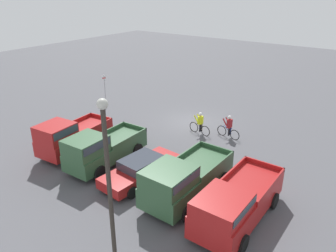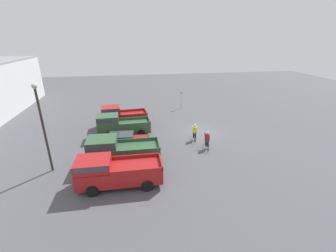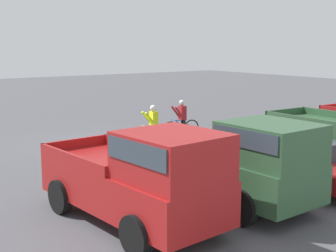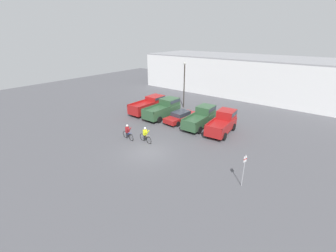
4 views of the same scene
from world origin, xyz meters
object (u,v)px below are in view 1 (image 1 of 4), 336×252
at_px(pickup_truck_0, 235,203).
at_px(cyclist_0, 200,123).
at_px(sedan_0, 141,169).
at_px(lamppost, 108,176).
at_px(pickup_truck_1, 183,179).
at_px(cyclist_1, 229,127).
at_px(pickup_truck_3, 70,136).
at_px(fire_lane_sign, 105,86).
at_px(pickup_truck_2, 101,149).

xyz_separation_m(pickup_truck_0, cyclist_0, (6.10, -7.30, -0.29)).
height_order(sedan_0, lamppost, lamppost).
bearing_deg(pickup_truck_1, cyclist_1, -79.91).
bearing_deg(pickup_truck_3, fire_lane_sign, -56.72).
bearing_deg(cyclist_0, cyclist_1, -162.03).
distance_m(pickup_truck_2, lamppost, 8.03).
bearing_deg(pickup_truck_1, pickup_truck_2, 1.14).
bearing_deg(cyclist_1, pickup_truck_0, 117.84).
bearing_deg(sedan_0, pickup_truck_3, 2.21).
bearing_deg(pickup_truck_0, fire_lane_sign, -26.62).
height_order(sedan_0, fire_lane_sign, fire_lane_sign).
xyz_separation_m(pickup_truck_0, lamppost, (2.59, 4.78, 2.80)).
bearing_deg(pickup_truck_2, sedan_0, -174.72).
bearing_deg(pickup_truck_2, cyclist_1, -118.07).
bearing_deg(pickup_truck_3, lamppost, 150.35).
height_order(cyclist_0, lamppost, lamppost).
bearing_deg(fire_lane_sign, pickup_truck_2, 134.73).
xyz_separation_m(pickup_truck_1, pickup_truck_2, (5.57, 0.11, -0.01)).
height_order(pickup_truck_1, lamppost, lamppost).
relative_size(pickup_truck_3, fire_lane_sign, 2.00).
height_order(pickup_truck_0, sedan_0, pickup_truck_0).
height_order(pickup_truck_0, cyclist_1, pickup_truck_0).
xyz_separation_m(cyclist_1, lamppost, (-1.60, 12.70, 3.08)).
xyz_separation_m(pickup_truck_3, lamppost, (-8.57, 4.88, 2.72)).
xyz_separation_m(cyclist_0, cyclist_1, (-1.92, -0.62, 0.01)).
bearing_deg(pickup_truck_3, cyclist_1, -131.71).
bearing_deg(cyclist_1, pickup_truck_3, 48.29).
bearing_deg(cyclist_1, pickup_truck_2, 61.93).
relative_size(pickup_truck_0, sedan_0, 1.14).
relative_size(pickup_truck_1, lamppost, 0.84).
bearing_deg(cyclist_0, lamppost, 106.23).
distance_m(pickup_truck_0, pickup_truck_2, 8.38).
height_order(pickup_truck_2, cyclist_1, pickup_truck_2).
height_order(cyclist_0, fire_lane_sign, fire_lane_sign).
bearing_deg(sedan_0, lamppost, 120.58).
xyz_separation_m(pickup_truck_1, cyclist_0, (3.30, -7.13, -0.36)).
distance_m(pickup_truck_1, pickup_truck_3, 8.35).
distance_m(cyclist_0, cyclist_1, 2.02).
relative_size(pickup_truck_0, cyclist_0, 3.13).
height_order(pickup_truck_3, lamppost, lamppost).
xyz_separation_m(pickup_truck_3, cyclist_0, (-5.05, -7.20, -0.37)).
height_order(pickup_truck_1, cyclist_0, pickup_truck_1).
distance_m(pickup_truck_0, cyclist_0, 9.52).
bearing_deg(pickup_truck_1, lamppost, 92.53).
bearing_deg(pickup_truck_0, pickup_truck_2, -0.41).
distance_m(pickup_truck_1, cyclist_0, 7.87).
bearing_deg(pickup_truck_3, pickup_truck_1, -179.53).
bearing_deg(pickup_truck_0, cyclist_1, -62.16).
relative_size(pickup_truck_3, lamppost, 0.77).
bearing_deg(cyclist_0, pickup_truck_1, 114.82).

